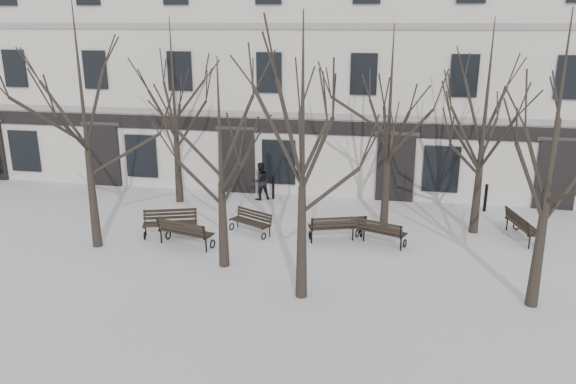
% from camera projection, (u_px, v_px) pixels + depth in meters
% --- Properties ---
extents(ground, '(100.00, 100.00, 0.00)m').
position_uv_depth(ground, '(281.00, 271.00, 17.61)').
color(ground, silver).
rests_on(ground, ground).
extents(building, '(40.40, 10.20, 11.40)m').
position_uv_depth(building, '(329.00, 62.00, 28.18)').
color(building, beige).
rests_on(building, ground).
extents(tree_0, '(5.71, 5.71, 8.16)m').
position_uv_depth(tree_0, '(82.00, 99.00, 18.05)').
color(tree_0, black).
rests_on(tree_0, ground).
extents(tree_1, '(4.59, 4.59, 6.56)m').
position_uv_depth(tree_1, '(220.00, 140.00, 16.80)').
color(tree_1, black).
rests_on(tree_1, ground).
extents(tree_2, '(5.46, 5.46, 7.81)m').
position_uv_depth(tree_2, '(303.00, 127.00, 14.57)').
color(tree_2, black).
rests_on(tree_2, ground).
extents(tree_3, '(5.49, 5.49, 7.84)m').
position_uv_depth(tree_3, '(556.00, 130.00, 14.05)').
color(tree_3, black).
rests_on(tree_3, ground).
extents(tree_4, '(5.39, 5.39, 7.70)m').
position_uv_depth(tree_4, '(173.00, 90.00, 22.94)').
color(tree_4, black).
rests_on(tree_4, ground).
extents(tree_5, '(5.22, 5.22, 7.45)m').
position_uv_depth(tree_5, '(390.00, 104.00, 20.05)').
color(tree_5, black).
rests_on(tree_5, ground).
extents(tree_6, '(5.36, 5.36, 7.65)m').
position_uv_depth(tree_6, '(486.00, 103.00, 19.42)').
color(tree_6, black).
rests_on(tree_6, ground).
extents(bench_0, '(2.01, 1.24, 0.96)m').
position_uv_depth(bench_0, '(170.00, 222.00, 20.33)').
color(bench_0, black).
rests_on(bench_0, ground).
extents(bench_1, '(2.08, 1.21, 1.00)m').
position_uv_depth(bench_1, '(185.00, 232.00, 19.35)').
color(bench_1, black).
rests_on(bench_1, ground).
extents(bench_2, '(2.00, 1.33, 0.96)m').
position_uv_depth(bench_2, '(378.00, 231.00, 19.52)').
color(bench_2, black).
rests_on(bench_2, ground).
extents(bench_3, '(1.73, 1.30, 0.84)m').
position_uv_depth(bench_3, '(251.00, 221.00, 20.62)').
color(bench_3, black).
rests_on(bench_3, ground).
extents(bench_4, '(2.09, 1.27, 1.00)m').
position_uv_depth(bench_4, '(337.00, 227.00, 19.84)').
color(bench_4, black).
rests_on(bench_4, ground).
extents(bench_5, '(1.10, 2.02, 0.97)m').
position_uv_depth(bench_5, '(522.00, 225.00, 20.02)').
color(bench_5, black).
rests_on(bench_5, ground).
extents(bollard_a, '(0.13, 0.13, 1.04)m').
position_uv_depth(bollard_a, '(273.00, 187.00, 24.52)').
color(bollard_a, black).
rests_on(bollard_a, ground).
extents(bollard_b, '(0.15, 0.15, 1.17)m').
position_uv_depth(bollard_b, '(486.00, 197.00, 22.91)').
color(bollard_b, black).
rests_on(bollard_b, ground).
extents(pedestrian_a, '(0.74, 0.74, 1.72)m').
position_uv_depth(pedestrian_a, '(2.00, 180.00, 27.56)').
color(pedestrian_a, black).
rests_on(pedestrian_a, ground).
extents(pedestrian_b, '(1.02, 0.97, 1.67)m').
position_uv_depth(pedestrian_b, '(261.00, 199.00, 24.63)').
color(pedestrian_b, black).
rests_on(pedestrian_b, ground).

